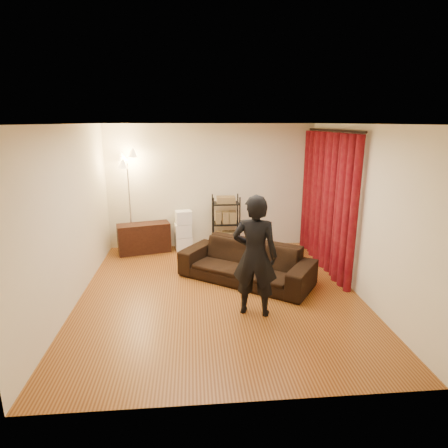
{
  "coord_description": "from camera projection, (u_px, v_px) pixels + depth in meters",
  "views": [
    {
      "loc": [
        -0.41,
        -5.63,
        2.73
      ],
      "look_at": [
        0.1,
        0.3,
        1.1
      ],
      "focal_mm": 30.0,
      "sensor_mm": 36.0,
      "label": 1
    }
  ],
  "objects": [
    {
      "name": "floor",
      "position": [
        220.0,
        293.0,
        6.17
      ],
      "size": [
        5.0,
        5.0,
        0.0
      ],
      "primitive_type": "plane",
      "color": "brown",
      "rests_on": "ground"
    },
    {
      "name": "ceiling",
      "position": [
        219.0,
        124.0,
        5.45
      ],
      "size": [
        5.0,
        5.0,
        0.0
      ],
      "primitive_type": "plane",
      "rotation": [
        3.14,
        0.0,
        0.0
      ],
      "color": "white",
      "rests_on": "ground"
    },
    {
      "name": "wall_back",
      "position": [
        211.0,
        187.0,
        8.21
      ],
      "size": [
        5.0,
        0.0,
        5.0
      ],
      "primitive_type": "plane",
      "rotation": [
        1.57,
        0.0,
        0.0
      ],
      "color": "beige",
      "rests_on": "ground"
    },
    {
      "name": "wall_front",
      "position": [
        239.0,
        278.0,
        3.41
      ],
      "size": [
        5.0,
        0.0,
        5.0
      ],
      "primitive_type": "plane",
      "rotation": [
        -1.57,
        0.0,
        0.0
      ],
      "color": "beige",
      "rests_on": "ground"
    },
    {
      "name": "wall_left",
      "position": [
        70.0,
        217.0,
        5.62
      ],
      "size": [
        0.0,
        5.0,
        5.0
      ],
      "primitive_type": "plane",
      "rotation": [
        1.57,
        0.0,
        1.57
      ],
      "color": "beige",
      "rests_on": "ground"
    },
    {
      "name": "wall_right",
      "position": [
        359.0,
        211.0,
        6.0
      ],
      "size": [
        0.0,
        5.0,
        5.0
      ],
      "primitive_type": "plane",
      "rotation": [
        1.57,
        0.0,
        -1.57
      ],
      "color": "beige",
      "rests_on": "ground"
    },
    {
      "name": "curtain_rod",
      "position": [
        333.0,
        130.0,
        6.75
      ],
      "size": [
        0.04,
        2.65,
        0.04
      ],
      "primitive_type": "cylinder",
      "rotation": [
        1.57,
        0.0,
        0.0
      ],
      "color": "black",
      "rests_on": "wall_right"
    },
    {
      "name": "curtain",
      "position": [
        327.0,
        201.0,
        7.09
      ],
      "size": [
        0.22,
        2.65,
        2.55
      ],
      "primitive_type": null,
      "color": "maroon",
      "rests_on": "ground"
    },
    {
      "name": "sofa",
      "position": [
        246.0,
        263.0,
        6.57
      ],
      "size": [
        2.43,
        2.08,
        0.68
      ],
      "primitive_type": "imported",
      "rotation": [
        0.0,
        0.0,
        -0.61
      ],
      "color": "black",
      "rests_on": "ground"
    },
    {
      "name": "person",
      "position": [
        255.0,
        256.0,
        5.31
      ],
      "size": [
        0.75,
        0.6,
        1.78
      ],
      "primitive_type": "imported",
      "rotation": [
        0.0,
        0.0,
        2.84
      ],
      "color": "black",
      "rests_on": "ground"
    },
    {
      "name": "media_cabinet",
      "position": [
        144.0,
        238.0,
        8.04
      ],
      "size": [
        1.16,
        0.68,
        0.64
      ],
      "primitive_type": "cube",
      "rotation": [
        0.0,
        0.0,
        0.26
      ],
      "color": "black",
      "rests_on": "ground"
    },
    {
      "name": "storage_boxes",
      "position": [
        183.0,
        230.0,
        8.18
      ],
      "size": [
        0.4,
        0.35,
        0.88
      ],
      "primitive_type": null,
      "rotation": [
        0.0,
        0.0,
        0.21
      ],
      "color": "white",
      "rests_on": "ground"
    },
    {
      "name": "wire_shelf",
      "position": [
        226.0,
        223.0,
        8.08
      ],
      "size": [
        0.66,
        0.57,
        1.22
      ],
      "primitive_type": null,
      "rotation": [
        0.0,
        0.0,
        -0.39
      ],
      "color": "black",
      "rests_on": "ground"
    },
    {
      "name": "floor_lamp",
      "position": [
        130.0,
        203.0,
        7.86
      ],
      "size": [
        0.43,
        0.43,
        2.15
      ],
      "primitive_type": null,
      "rotation": [
        0.0,
        0.0,
        0.11
      ],
      "color": "silver",
      "rests_on": "ground"
    }
  ]
}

